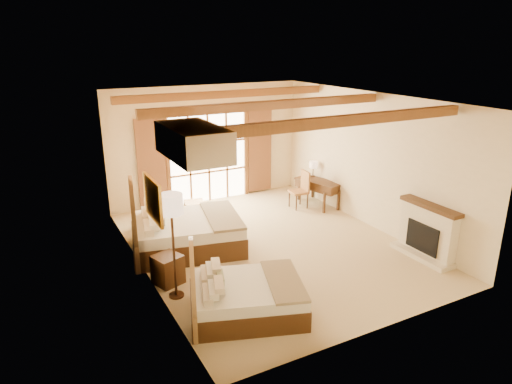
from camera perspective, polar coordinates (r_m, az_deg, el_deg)
floor at (r=10.17m, az=1.68°, el=-6.65°), size 7.00×7.00×0.00m
wall_back at (r=12.66m, az=-6.12°, el=5.96°), size 5.50×0.00×5.50m
wall_left at (r=8.64m, az=-14.30°, el=-0.44°), size 0.00×7.00×7.00m
wall_right at (r=11.17m, az=14.15°, el=3.83°), size 0.00×7.00×7.00m
ceiling at (r=9.28m, az=1.87°, el=11.56°), size 7.00×7.00×0.00m
ceiling_beams at (r=9.29m, az=1.86°, el=10.82°), size 5.39×4.60×0.18m
french_doors at (r=12.69m, az=-5.96°, el=4.37°), size 3.95×0.08×2.60m
fireplace at (r=10.09m, az=20.55°, el=-4.93°), size 0.46×1.40×1.16m
painting at (r=7.91m, az=-12.72°, el=-0.91°), size 0.06×0.95×0.75m
canopy_valance at (r=6.52m, az=-7.87°, el=6.25°), size 0.70×1.40×0.45m
bed_near at (r=7.59m, az=-2.12°, el=-12.87°), size 2.25×1.90×1.21m
bed_far at (r=9.87m, az=-9.57°, el=-4.84°), size 2.61×2.15×1.50m
nightstand at (r=8.71m, az=-10.97°, el=-9.49°), size 0.59×0.59×0.56m
floor_lamp at (r=7.71m, az=-10.55°, el=-2.31°), size 0.40×0.40×1.90m
armchair at (r=11.29m, az=-11.86°, el=-2.57°), size 0.87×0.89×0.68m
ottoman at (r=11.92m, az=-7.70°, el=-2.01°), size 0.59×0.59×0.36m
desk at (r=12.58m, az=7.79°, el=0.02°), size 0.89×1.40×0.70m
desk_chair at (r=12.35m, az=5.42°, el=-0.54°), size 0.48×0.48×1.01m
desk_lamp at (r=12.76m, az=7.17°, el=3.36°), size 0.22×0.22×0.43m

